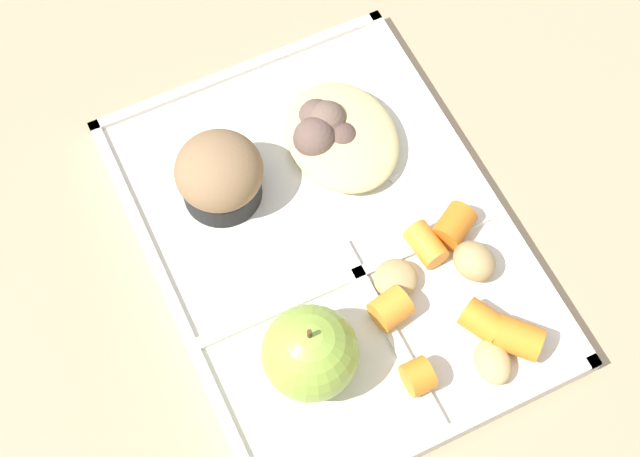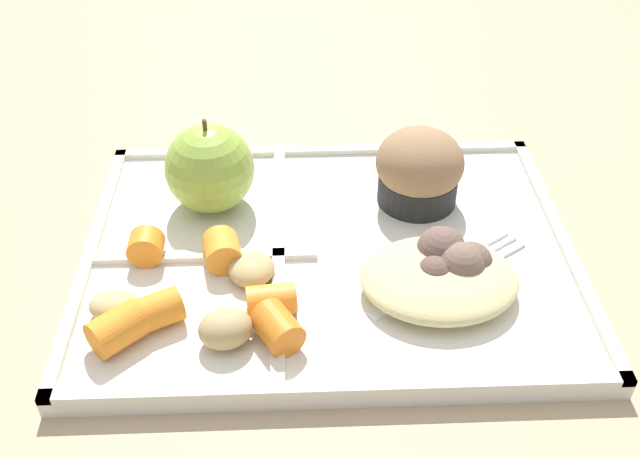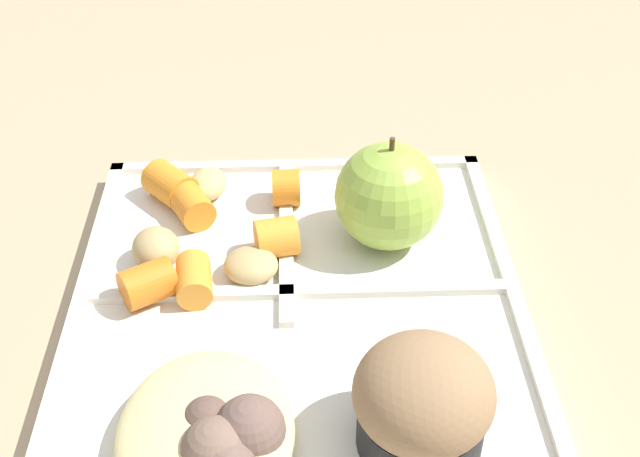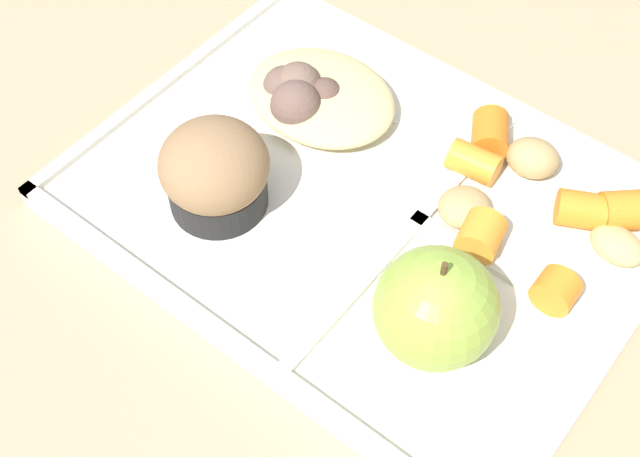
{
  "view_description": "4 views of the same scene",
  "coord_description": "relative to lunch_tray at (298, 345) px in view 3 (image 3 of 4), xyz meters",
  "views": [
    {
      "loc": [
        -0.32,
        0.16,
        0.76
      ],
      "look_at": [
        -0.0,
        0.01,
        0.05
      ],
      "focal_mm": 55.76,
      "sensor_mm": 36.0,
      "label": 1
    },
    {
      "loc": [
        -0.02,
        -0.44,
        0.39
      ],
      "look_at": [
        -0.01,
        -0.01,
        0.04
      ],
      "focal_mm": 40.9,
      "sensor_mm": 36.0,
      "label": 2
    },
    {
      "loc": [
        0.36,
        0.0,
        0.38
      ],
      "look_at": [
        -0.06,
        0.02,
        0.05
      ],
      "focal_mm": 46.37,
      "sensor_mm": 36.0,
      "label": 3
    },
    {
      "loc": [
        -0.2,
        0.3,
        0.47
      ],
      "look_at": [
        -0.0,
        0.05,
        0.04
      ],
      "focal_mm": 47.76,
      "sensor_mm": 36.0,
      "label": 4
    }
  ],
  "objects": [
    {
      "name": "egg_noodle_pile",
      "position": [
        0.08,
        -0.05,
        0.02
      ],
      "size": [
        0.12,
        0.09,
        0.02
      ],
      "primitive_type": "ellipsoid",
      "color": "#D6C684",
      "rests_on": "lunch_tray"
    },
    {
      "name": "carrot_slice_back",
      "position": [
        -0.04,
        -0.07,
        0.02
      ],
      "size": [
        0.04,
        0.03,
        0.02
      ],
      "primitive_type": "cylinder",
      "rotation": [
        0.0,
        1.57,
        0.12
      ],
      "color": "orange",
      "rests_on": "lunch_tray"
    },
    {
      "name": "bran_muffin",
      "position": [
        0.08,
        0.06,
        0.04
      ],
      "size": [
        0.07,
        0.07,
        0.07
      ],
      "color": "black",
      "rests_on": "lunch_tray"
    },
    {
      "name": "carrot_slice_large",
      "position": [
        -0.08,
        -0.01,
        0.02
      ],
      "size": [
        0.03,
        0.03,
        0.03
      ],
      "primitive_type": "cylinder",
      "rotation": [
        0.0,
        1.57,
        1.77
      ],
      "color": "orange",
      "rests_on": "lunch_tray"
    },
    {
      "name": "green_apple",
      "position": [
        -0.09,
        0.06,
        0.04
      ],
      "size": [
        0.07,
        0.07,
        0.08
      ],
      "color": "#93B742",
      "rests_on": "lunch_tray"
    },
    {
      "name": "potato_chunk_golden",
      "position": [
        -0.15,
        -0.07,
        0.02
      ],
      "size": [
        0.04,
        0.03,
        0.02
      ],
      "primitive_type": "ellipsoid",
      "rotation": [
        0.0,
        0.0,
        3.04
      ],
      "color": "tan",
      "rests_on": "lunch_tray"
    },
    {
      "name": "meatball_center",
      "position": [
        0.08,
        -0.05,
        0.02
      ],
      "size": [
        0.03,
        0.03,
        0.03
      ],
      "primitive_type": "sphere",
      "color": "brown",
      "rests_on": "lunch_tray"
    },
    {
      "name": "ground",
      "position": [
        0.0,
        0.0,
        -0.01
      ],
      "size": [
        6.0,
        6.0,
        0.0
      ],
      "primitive_type": "plane",
      "color": "tan"
    },
    {
      "name": "carrot_slice_tilted",
      "position": [
        -0.04,
        -0.09,
        0.02
      ],
      "size": [
        0.04,
        0.04,
        0.03
      ],
      "primitive_type": "cylinder",
      "rotation": [
        0.0,
        1.57,
        5.23
      ],
      "color": "orange",
      "rests_on": "lunch_tray"
    },
    {
      "name": "meatball_front",
      "position": [
        0.08,
        -0.03,
        0.02
      ],
      "size": [
        0.04,
        0.04,
        0.04
      ],
      "primitive_type": "sphere",
      "color": "brown",
      "rests_on": "lunch_tray"
    },
    {
      "name": "carrot_slice_diagonal",
      "position": [
        -0.15,
        -0.09,
        0.02
      ],
      "size": [
        0.04,
        0.04,
        0.03
      ],
      "primitive_type": "cylinder",
      "rotation": [
        0.0,
        1.57,
        0.74
      ],
      "color": "orange",
      "rests_on": "lunch_tray"
    },
    {
      "name": "lunch_tray",
      "position": [
        0.0,
        0.0,
        0.0
      ],
      "size": [
        0.38,
        0.29,
        0.02
      ],
      "color": "silver",
      "rests_on": "ground"
    },
    {
      "name": "carrot_slice_near_corner",
      "position": [
        -0.14,
        -0.01,
        0.02
      ],
      "size": [
        0.03,
        0.02,
        0.03
      ],
      "primitive_type": "cylinder",
      "rotation": [
        0.0,
        1.57,
        1.58
      ],
      "color": "orange",
      "rests_on": "lunch_tray"
    },
    {
      "name": "meatball_back",
      "position": [
        0.1,
        -0.04,
        0.02
      ],
      "size": [
        0.04,
        0.04,
        0.04
      ],
      "primitive_type": "sphere",
      "color": "#755B4C",
      "rests_on": "lunch_tray"
    },
    {
      "name": "potato_chunk_browned",
      "position": [
        -0.06,
        -0.03,
        0.02
      ],
      "size": [
        0.04,
        0.04,
        0.02
      ],
      "primitive_type": "ellipsoid",
      "rotation": [
        0.0,
        0.0,
        4.53
      ],
      "color": "tan",
      "rests_on": "lunch_tray"
    },
    {
      "name": "potato_chunk_wedge",
      "position": [
        -0.07,
        -0.09,
        0.02
      ],
      "size": [
        0.04,
        0.04,
        0.03
      ],
      "primitive_type": "ellipsoid",
      "rotation": [
        0.0,
        0.0,
        3.41
      ],
      "color": "tan",
      "rests_on": "lunch_tray"
    },
    {
      "name": "carrot_slice_edge",
      "position": [
        -0.12,
        -0.07,
        0.02
      ],
      "size": [
        0.04,
        0.04,
        0.02
      ],
      "primitive_type": "cylinder",
      "rotation": [
        0.0,
        1.57,
        3.62
      ],
      "color": "orange",
      "rests_on": "lunch_tray"
    }
  ]
}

